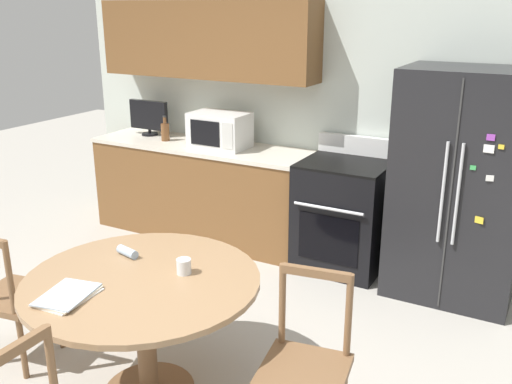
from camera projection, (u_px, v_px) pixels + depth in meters
The scene contains 13 objects.
back_wall at pixel (296, 87), 5.03m from camera, with size 5.20×0.44×2.60m.
kitchen_counter at pixel (202, 190), 5.47m from camera, with size 2.16×0.64×0.90m.
refrigerator at pixel (459, 186), 4.22m from camera, with size 0.92×0.72×1.73m.
oven_range at pixel (343, 214), 4.78m from camera, with size 0.70×0.68×1.08m.
microwave at pixel (220, 130), 5.16m from camera, with size 0.52×0.35×0.32m.
countertop_tv at pixel (149, 117), 5.64m from camera, with size 0.43×0.16×0.34m.
counter_bottle at pixel (165, 131), 5.43m from camera, with size 0.08×0.08×0.24m.
dining_table at pixel (143, 299), 3.12m from camera, with size 1.29×1.29×0.73m.
dining_chair_right at pixel (305, 368), 2.81m from camera, with size 0.48×0.48×0.90m.
dining_chair_left at pixel (11, 298), 3.49m from camera, with size 0.48×0.48×0.90m.
candle_glass at pixel (184, 267), 3.12m from camera, with size 0.08×0.08×0.08m.
folded_napkin at pixel (127, 252), 3.34m from camera, with size 0.15×0.09×0.05m.
mail_stack at pixel (67, 296), 2.87m from camera, with size 0.28×0.34×0.02m.
Camera 1 is at (1.82, -2.02, 2.14)m, focal length 40.00 mm.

